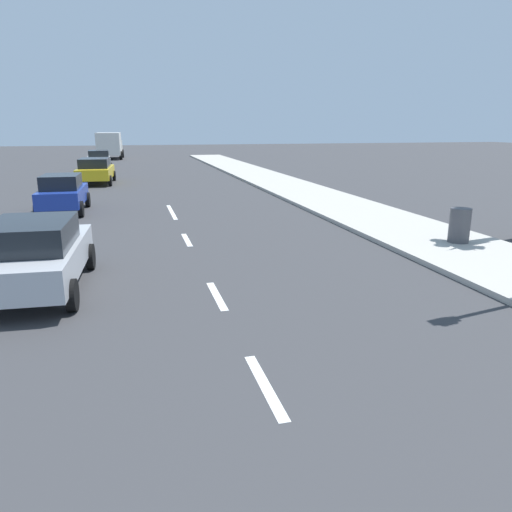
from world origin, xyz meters
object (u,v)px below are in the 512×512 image
object	(u,v)px
parked_car_white	(99,159)
delivery_truck	(110,145)
parked_car_yellow	(95,170)
parked_car_silver	(35,253)
parked_car_blue	(63,193)
trash_bin_far	(460,225)

from	to	relation	value
parked_car_white	delivery_truck	world-z (taller)	delivery_truck
parked_car_yellow	parked_car_white	bearing A→B (deg)	94.84
parked_car_silver	parked_car_white	size ratio (longest dim) A/B	1.02
parked_car_blue	delivery_truck	bearing A→B (deg)	90.17
parked_car_blue	delivery_truck	world-z (taller)	delivery_truck
parked_car_silver	parked_car_yellow	world-z (taller)	same
parked_car_yellow	parked_car_silver	bearing A→B (deg)	-87.09
parked_car_yellow	trash_bin_far	size ratio (longest dim) A/B	4.62
parked_car_yellow	parked_car_white	xyz separation A→B (m)	(-0.33, 10.61, -0.00)
parked_car_silver	parked_car_blue	size ratio (longest dim) A/B	1.14
delivery_truck	trash_bin_far	distance (m)	45.92
parked_car_blue	trash_bin_far	world-z (taller)	parked_car_blue
parked_car_blue	parked_car_yellow	size ratio (longest dim) A/B	0.83
parked_car_blue	delivery_truck	size ratio (longest dim) A/B	0.61
parked_car_yellow	trash_bin_far	distance (m)	22.85
delivery_truck	trash_bin_far	world-z (taller)	delivery_truck
parked_car_blue	delivery_truck	distance (m)	35.36
parked_car_blue	trash_bin_far	size ratio (longest dim) A/B	3.83
parked_car_white	trash_bin_far	size ratio (longest dim) A/B	4.26
parked_car_white	trash_bin_far	world-z (taller)	parked_car_white
parked_car_blue	parked_car_white	size ratio (longest dim) A/B	0.90
trash_bin_far	parked_car_white	bearing A→B (deg)	110.91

